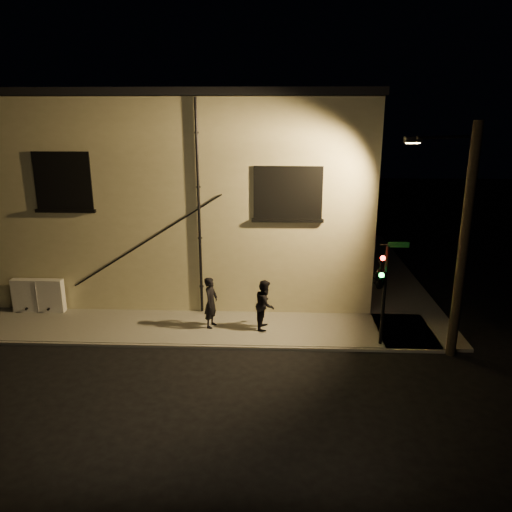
{
  "coord_description": "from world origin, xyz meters",
  "views": [
    {
      "loc": [
        1.18,
        -15.77,
        8.04
      ],
      "look_at": [
        0.44,
        1.8,
        2.84
      ],
      "focal_mm": 35.0,
      "sensor_mm": 36.0,
      "label": 1
    }
  ],
  "objects_px": {
    "utility_cabinet": "(38,295)",
    "streetlamp_pole": "(461,238)",
    "pedestrian_a": "(211,302)",
    "traffic_signal": "(380,277)",
    "pedestrian_b": "(265,304)"
  },
  "relations": [
    {
      "from": "traffic_signal",
      "to": "streetlamp_pole",
      "type": "height_order",
      "value": "streetlamp_pole"
    },
    {
      "from": "streetlamp_pole",
      "to": "pedestrian_b",
      "type": "bearing_deg",
      "value": 166.17
    },
    {
      "from": "utility_cabinet",
      "to": "streetlamp_pole",
      "type": "height_order",
      "value": "streetlamp_pole"
    },
    {
      "from": "utility_cabinet",
      "to": "pedestrian_a",
      "type": "bearing_deg",
      "value": -9.39
    },
    {
      "from": "utility_cabinet",
      "to": "pedestrian_a",
      "type": "height_order",
      "value": "pedestrian_a"
    },
    {
      "from": "streetlamp_pole",
      "to": "traffic_signal",
      "type": "bearing_deg",
      "value": 173.04
    },
    {
      "from": "utility_cabinet",
      "to": "streetlamp_pole",
      "type": "xyz_separation_m",
      "value": [
        15.5,
        -2.78,
        3.26
      ]
    },
    {
      "from": "pedestrian_a",
      "to": "pedestrian_b",
      "type": "height_order",
      "value": "pedestrian_a"
    },
    {
      "from": "pedestrian_a",
      "to": "streetlamp_pole",
      "type": "bearing_deg",
      "value": -85.07
    },
    {
      "from": "pedestrian_a",
      "to": "streetlamp_pole",
      "type": "relative_size",
      "value": 0.25
    },
    {
      "from": "utility_cabinet",
      "to": "streetlamp_pole",
      "type": "bearing_deg",
      "value": -10.16
    },
    {
      "from": "pedestrian_a",
      "to": "pedestrian_b",
      "type": "bearing_deg",
      "value": -75.37
    },
    {
      "from": "pedestrian_a",
      "to": "traffic_signal",
      "type": "bearing_deg",
      "value": -86.62
    },
    {
      "from": "pedestrian_a",
      "to": "utility_cabinet",
      "type": "bearing_deg",
      "value": 96.36
    },
    {
      "from": "utility_cabinet",
      "to": "pedestrian_b",
      "type": "relative_size",
      "value": 1.1
    }
  ]
}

